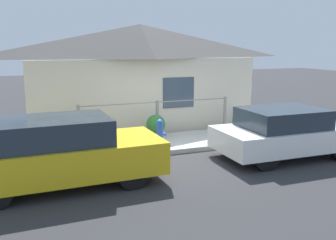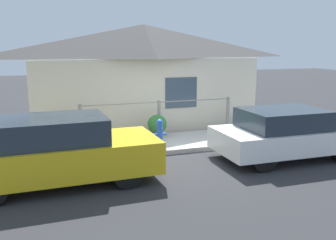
{
  "view_description": "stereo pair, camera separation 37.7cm",
  "coord_description": "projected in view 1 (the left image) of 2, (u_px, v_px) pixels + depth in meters",
  "views": [
    {
      "loc": [
        -3.84,
        -8.99,
        2.9
      ],
      "look_at": [
        -0.22,
        0.3,
        0.9
      ],
      "focal_mm": 40.0,
      "sensor_mm": 36.0,
      "label": 1
    },
    {
      "loc": [
        -3.49,
        -9.12,
        2.9
      ],
      "look_at": [
        -0.22,
        0.3,
        0.9
      ],
      "focal_mm": 40.0,
      "sensor_mm": 36.0,
      "label": 2
    }
  ],
  "objects": [
    {
      "name": "car_right",
      "position": [
        285.0,
        132.0,
        9.77
      ],
      "size": [
        3.72,
        1.81,
        1.3
      ],
      "rotation": [
        0.0,
        0.0,
        -0.01
      ],
      "color": "white",
      "rests_on": "ground_plane"
    },
    {
      "name": "house",
      "position": [
        141.0,
        47.0,
        12.64
      ],
      "size": [
        7.98,
        2.23,
        3.59
      ],
      "color": "beige",
      "rests_on": "ground_plane"
    },
    {
      "name": "ground_plane",
      "position": [
        180.0,
        154.0,
        10.15
      ],
      "size": [
        60.0,
        60.0,
        0.0
      ],
      "primitive_type": "plane",
      "color": "#2D2D30"
    },
    {
      "name": "fence",
      "position": [
        157.0,
        116.0,
        11.63
      ],
      "size": [
        4.9,
        0.1,
        1.09
      ],
      "color": "gray",
      "rests_on": "sidewalk"
    },
    {
      "name": "car_left",
      "position": [
        60.0,
        152.0,
        7.73
      ],
      "size": [
        4.19,
        1.82,
        1.45
      ],
      "rotation": [
        0.0,
        0.0,
        0.02
      ],
      "color": "gold",
      "rests_on": "ground_plane"
    },
    {
      "name": "potted_plant_near_hydrant",
      "position": [
        156.0,
        125.0,
        11.32
      ],
      "size": [
        0.58,
        0.58,
        0.71
      ],
      "color": "brown",
      "rests_on": "sidewalk"
    },
    {
      "name": "fire_hydrant",
      "position": [
        160.0,
        133.0,
        10.2
      ],
      "size": [
        0.39,
        0.17,
        0.79
      ],
      "color": "blue",
      "rests_on": "sidewalk"
    },
    {
      "name": "sidewalk",
      "position": [
        167.0,
        143.0,
        11.02
      ],
      "size": [
        24.0,
        1.94,
        0.13
      ],
      "color": "#B2AFA8",
      "rests_on": "ground_plane"
    }
  ]
}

